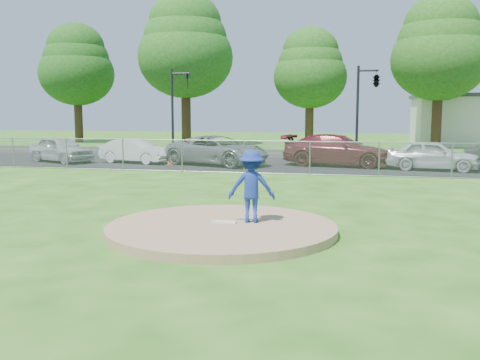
% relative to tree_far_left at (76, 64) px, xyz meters
% --- Properties ---
extents(ground, '(120.00, 120.00, 0.00)m').
position_rel_tree_far_left_xyz_m(ground, '(22.00, -23.00, -7.06)').
color(ground, '#245813').
rests_on(ground, ground).
extents(pitchers_mound, '(5.40, 5.40, 0.20)m').
position_rel_tree_far_left_xyz_m(pitchers_mound, '(22.00, -33.00, -6.96)').
color(pitchers_mound, '#957452').
rests_on(pitchers_mound, ground).
extents(pitching_rubber, '(0.60, 0.15, 0.04)m').
position_rel_tree_far_left_xyz_m(pitching_rubber, '(22.00, -32.80, -6.84)').
color(pitching_rubber, white).
rests_on(pitching_rubber, pitchers_mound).
extents(chain_link_fence, '(40.00, 0.06, 1.50)m').
position_rel_tree_far_left_xyz_m(chain_link_fence, '(22.00, -21.00, -6.31)').
color(chain_link_fence, gray).
rests_on(chain_link_fence, ground).
extents(parking_lot, '(50.00, 8.00, 0.01)m').
position_rel_tree_far_left_xyz_m(parking_lot, '(22.00, -16.50, -7.05)').
color(parking_lot, black).
rests_on(parking_lot, ground).
extents(street, '(60.00, 7.00, 0.01)m').
position_rel_tree_far_left_xyz_m(street, '(22.00, -9.00, -7.06)').
color(street, '#242427').
rests_on(street, ground).
extents(tree_far_left, '(6.72, 6.72, 10.74)m').
position_rel_tree_far_left_xyz_m(tree_far_left, '(0.00, 0.00, 0.00)').
color(tree_far_left, '#362213').
rests_on(tree_far_left, ground).
extents(tree_left, '(7.84, 7.84, 12.53)m').
position_rel_tree_far_left_xyz_m(tree_left, '(11.00, -2.00, 1.18)').
color(tree_left, '#342013').
rests_on(tree_left, ground).
extents(tree_center, '(6.16, 6.16, 9.84)m').
position_rel_tree_far_left_xyz_m(tree_center, '(21.00, 1.00, -0.59)').
color(tree_center, '#3B2515').
rests_on(tree_center, ground).
extents(tree_right, '(7.28, 7.28, 11.63)m').
position_rel_tree_far_left_xyz_m(tree_right, '(31.00, -1.00, 0.59)').
color(tree_right, '#372114').
rests_on(tree_right, ground).
extents(traffic_signal_left, '(1.28, 0.20, 5.60)m').
position_rel_tree_far_left_xyz_m(traffic_signal_left, '(13.24, -11.00, -3.70)').
color(traffic_signal_left, black).
rests_on(traffic_signal_left, ground).
extents(traffic_signal_center, '(1.42, 2.48, 5.60)m').
position_rel_tree_far_left_xyz_m(traffic_signal_center, '(25.97, -11.00, -2.45)').
color(traffic_signal_center, black).
rests_on(traffic_signal_center, ground).
extents(pitcher, '(1.19, 0.79, 1.72)m').
position_rel_tree_far_left_xyz_m(pitcher, '(22.63, -32.57, -6.00)').
color(pitcher, navy).
rests_on(pitcher, pitchers_mound).
extents(traffic_cone, '(0.33, 0.33, 0.64)m').
position_rel_tree_far_left_xyz_m(traffic_cone, '(15.32, -17.94, -6.73)').
color(traffic_cone, '#DC5C0B').
rests_on(traffic_cone, parking_lot).
extents(parked_car_silver, '(4.59, 3.31, 1.45)m').
position_rel_tree_far_left_xyz_m(parked_car_silver, '(8.83, -17.91, -6.32)').
color(parked_car_silver, '#B4B4B9').
rests_on(parked_car_silver, parking_lot).
extents(parked_car_white, '(4.22, 2.21, 1.32)m').
position_rel_tree_far_left_xyz_m(parked_car_white, '(13.13, -17.51, -6.39)').
color(parked_car_white, white).
rests_on(parked_car_white, parking_lot).
extents(parked_car_gray, '(6.13, 4.35, 1.55)m').
position_rel_tree_far_left_xyz_m(parked_car_gray, '(17.85, -17.66, -6.27)').
color(parked_car_gray, slate).
rests_on(parked_car_gray, parking_lot).
extents(parked_car_darkred, '(5.94, 3.19, 1.64)m').
position_rel_tree_far_left_xyz_m(parked_car_darkred, '(24.05, -16.76, -6.23)').
color(parked_car_darkred, maroon).
rests_on(parked_car_darkred, parking_lot).
extents(parked_car_pearl, '(4.51, 2.37, 1.46)m').
position_rel_tree_far_left_xyz_m(parked_car_pearl, '(28.61, -17.85, -6.32)').
color(parked_car_pearl, silver).
rests_on(parked_car_pearl, parking_lot).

